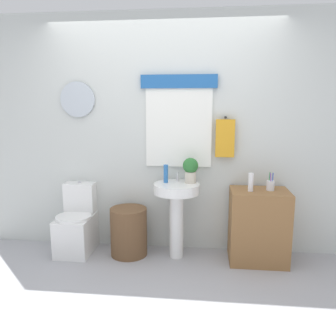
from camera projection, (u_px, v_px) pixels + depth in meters
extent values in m
plane|color=#A3A3A8|center=(148.00, 299.00, 2.86)|extent=(8.00, 8.00, 0.00)
cube|color=silver|center=(164.00, 135.00, 3.75)|extent=(4.40, 0.10, 2.60)
cube|color=white|center=(179.00, 128.00, 3.65)|extent=(0.71, 0.03, 0.85)
cube|color=#235BA3|center=(179.00, 81.00, 3.55)|extent=(0.81, 0.04, 0.14)
cylinder|color=silver|center=(78.00, 99.00, 3.71)|extent=(0.39, 0.03, 0.39)
cylinder|color=black|center=(226.00, 117.00, 3.56)|extent=(0.02, 0.06, 0.02)
cube|color=gold|center=(225.00, 138.00, 3.58)|extent=(0.20, 0.05, 0.40)
cube|color=white|center=(76.00, 234.00, 3.76)|extent=(0.36, 0.50, 0.41)
cylinder|color=white|center=(73.00, 217.00, 3.66)|extent=(0.38, 0.38, 0.03)
cube|color=white|center=(80.00, 198.00, 3.86)|extent=(0.34, 0.18, 0.34)
cylinder|color=silver|center=(80.00, 182.00, 3.82)|extent=(0.04, 0.04, 0.02)
cylinder|color=brown|center=(129.00, 232.00, 3.68)|extent=(0.40, 0.40, 0.53)
cylinder|color=white|center=(176.00, 225.00, 3.61)|extent=(0.15, 0.15, 0.71)
cylinder|color=white|center=(177.00, 188.00, 3.54)|extent=(0.48, 0.48, 0.10)
cylinder|color=silver|center=(178.00, 177.00, 3.64)|extent=(0.03, 0.03, 0.10)
cube|color=olive|center=(258.00, 226.00, 3.51)|extent=(0.59, 0.44, 0.76)
cylinder|color=#2D6BB7|center=(166.00, 174.00, 3.57)|extent=(0.05, 0.05, 0.19)
cylinder|color=beige|center=(190.00, 177.00, 3.56)|extent=(0.12, 0.12, 0.12)
sphere|color=#2D7033|center=(191.00, 166.00, 3.54)|extent=(0.16, 0.16, 0.16)
cylinder|color=white|center=(251.00, 182.00, 3.40)|extent=(0.05, 0.05, 0.19)
cylinder|color=silver|center=(270.00, 186.00, 3.44)|extent=(0.08, 0.08, 0.10)
cylinder|color=blue|center=(272.00, 181.00, 3.43)|extent=(0.01, 0.03, 0.18)
cylinder|color=green|center=(269.00, 181.00, 3.45)|extent=(0.02, 0.02, 0.18)
cylinder|color=purple|center=(271.00, 182.00, 3.42)|extent=(0.02, 0.01, 0.18)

